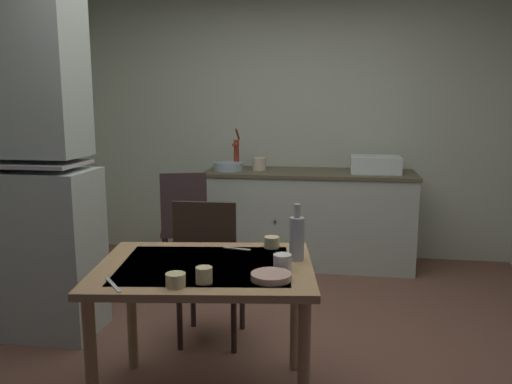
% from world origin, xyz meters
% --- Properties ---
extents(ground_plane, '(5.32, 5.32, 0.00)m').
position_xyz_m(ground_plane, '(0.00, 0.00, 0.00)').
color(ground_plane, brown).
extents(wall_back, '(4.33, 0.10, 2.62)m').
position_xyz_m(wall_back, '(0.00, 2.21, 1.31)').
color(wall_back, beige).
rests_on(wall_back, ground).
extents(hutch_cabinet, '(1.01, 0.46, 2.19)m').
position_xyz_m(hutch_cabinet, '(-1.59, 0.09, 1.02)').
color(hutch_cabinet, '#B0BCAF').
rests_on(hutch_cabinet, ground).
extents(counter_cabinet, '(1.93, 0.64, 0.88)m').
position_xyz_m(counter_cabinet, '(0.21, 1.84, 0.44)').
color(counter_cabinet, '#B0BCAF').
rests_on(counter_cabinet, ground).
extents(sink_basin, '(0.44, 0.34, 0.15)m').
position_xyz_m(sink_basin, '(0.80, 1.84, 0.96)').
color(sink_basin, white).
rests_on(sink_basin, counter_cabinet).
extents(hand_pump, '(0.05, 0.27, 0.39)m').
position_xyz_m(hand_pump, '(-0.49, 1.88, 1.05)').
color(hand_pump, maroon).
rests_on(hand_pump, counter_cabinet).
extents(mixing_bowl_counter, '(0.28, 0.28, 0.08)m').
position_xyz_m(mixing_bowl_counter, '(-0.55, 1.79, 0.92)').
color(mixing_bowl_counter, '#9EB2C6').
rests_on(mixing_bowl_counter, counter_cabinet).
extents(stoneware_crock, '(0.13, 0.13, 0.12)m').
position_xyz_m(stoneware_crock, '(-0.26, 1.84, 0.94)').
color(stoneware_crock, beige).
rests_on(stoneware_crock, counter_cabinet).
extents(dining_table, '(1.16, 0.95, 0.74)m').
position_xyz_m(dining_table, '(-0.18, -0.56, 0.64)').
color(dining_table, '#A88357').
rests_on(dining_table, ground).
extents(chair_far_side, '(0.41, 0.41, 0.95)m').
position_xyz_m(chair_far_side, '(-0.31, 0.07, 0.50)').
color(chair_far_side, '#322320').
rests_on(chair_far_side, ground).
extents(chair_by_counter, '(0.50, 0.50, 0.95)m').
position_xyz_m(chair_by_counter, '(-0.82, 1.22, 0.49)').
color(chair_by_counter, '#352728').
rests_on(chair_by_counter, ground).
extents(serving_bowl_wide, '(0.19, 0.19, 0.03)m').
position_xyz_m(serving_bowl_wide, '(0.17, -0.73, 0.75)').
color(serving_bowl_wide, tan).
rests_on(serving_bowl_wide, dining_table).
extents(teacup_mint, '(0.09, 0.09, 0.06)m').
position_xyz_m(teacup_mint, '(-0.23, -0.87, 0.77)').
color(teacup_mint, beige).
rests_on(teacup_mint, dining_table).
extents(mug_tall, '(0.08, 0.08, 0.06)m').
position_xyz_m(mug_tall, '(0.11, -0.21, 0.77)').
color(mug_tall, beige).
rests_on(mug_tall, dining_table).
extents(mug_dark, '(0.09, 0.09, 0.07)m').
position_xyz_m(mug_dark, '(0.21, -0.58, 0.77)').
color(mug_dark, white).
rests_on(mug_dark, dining_table).
extents(teacup_cream, '(0.07, 0.07, 0.07)m').
position_xyz_m(teacup_cream, '(-0.11, -0.82, 0.77)').
color(teacup_cream, beige).
rests_on(teacup_cream, dining_table).
extents(glass_bottle, '(0.07, 0.07, 0.29)m').
position_xyz_m(glass_bottle, '(0.26, -0.41, 0.85)').
color(glass_bottle, '#B7BCC1').
rests_on(glass_bottle, dining_table).
extents(table_knife, '(0.14, 0.16, 0.00)m').
position_xyz_m(table_knife, '(-0.50, -0.91, 0.74)').
color(table_knife, silver).
rests_on(table_knife, dining_table).
extents(teaspoon_near_bowl, '(0.15, 0.05, 0.00)m').
position_xyz_m(teaspoon_near_bowl, '(-0.07, -0.27, 0.74)').
color(teaspoon_near_bowl, beige).
rests_on(teaspoon_near_bowl, dining_table).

